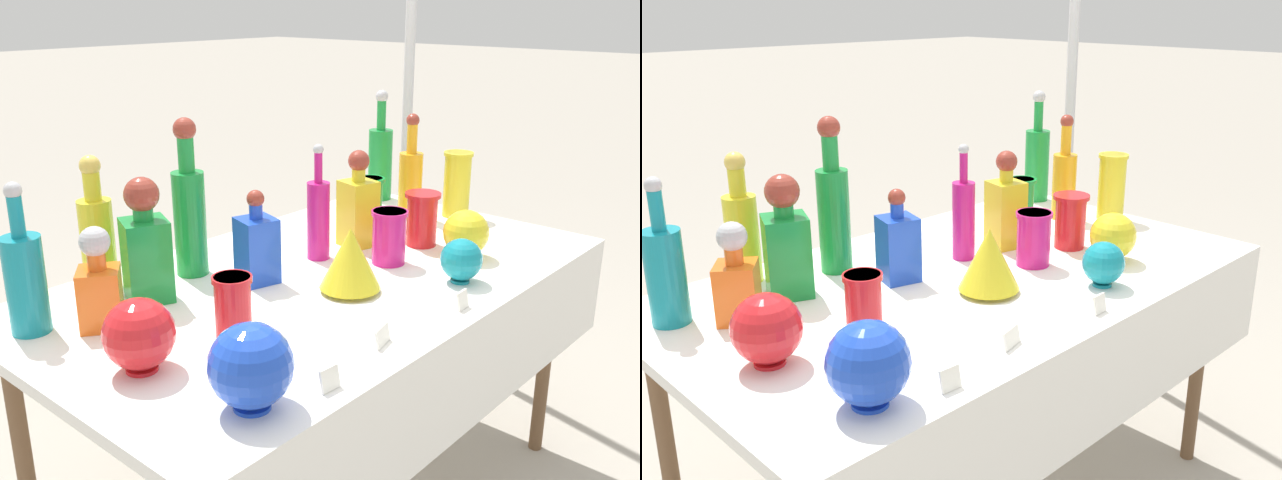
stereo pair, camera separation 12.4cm
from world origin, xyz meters
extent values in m
cube|color=white|center=(0.00, 0.00, 0.74)|extent=(1.63, 0.93, 0.03)
cube|color=white|center=(0.00, -0.47, 0.61)|extent=(1.63, 0.01, 0.30)
cylinder|color=brown|center=(0.72, -0.36, 0.36)|extent=(0.04, 0.04, 0.73)
cylinder|color=brown|center=(-0.72, 0.36, 0.36)|extent=(0.04, 0.04, 0.73)
cylinder|color=brown|center=(0.72, 0.36, 0.36)|extent=(0.04, 0.04, 0.73)
cylinder|color=#198C38|center=(-0.22, 0.27, 0.90)|extent=(0.09, 0.09, 0.28)
cylinder|color=#198C38|center=(-0.22, 0.27, 1.09)|extent=(0.04, 0.04, 0.10)
sphere|color=maroon|center=(-0.22, 0.27, 1.16)|extent=(0.06, 0.06, 0.06)
cylinder|color=teal|center=(-0.69, 0.26, 0.87)|extent=(0.09, 0.09, 0.23)
cylinder|color=teal|center=(-0.69, 0.26, 1.03)|extent=(0.03, 0.03, 0.09)
sphere|color=#B2B2B7|center=(-0.69, 0.26, 1.09)|extent=(0.04, 0.04, 0.04)
cylinder|color=orange|center=(0.62, 0.14, 0.87)|extent=(0.08, 0.08, 0.22)
cylinder|color=orange|center=(0.62, 0.14, 1.03)|extent=(0.04, 0.04, 0.10)
sphere|color=maroon|center=(0.62, 0.14, 1.09)|extent=(0.04, 0.04, 0.04)
cylinder|color=#C61972|center=(0.10, 0.09, 0.87)|extent=(0.07, 0.07, 0.23)
cylinder|color=#C61972|center=(0.10, 0.09, 1.03)|extent=(0.02, 0.02, 0.09)
sphere|color=#B2B2B7|center=(0.10, 0.09, 1.08)|extent=(0.03, 0.03, 0.03)
cylinder|color=#198C38|center=(0.74, 0.35, 0.89)|extent=(0.09, 0.09, 0.26)
cylinder|color=#198C38|center=(0.74, 0.35, 1.07)|extent=(0.03, 0.03, 0.11)
sphere|color=#B2B2B7|center=(0.74, 0.35, 1.14)|extent=(0.05, 0.05, 0.05)
cylinder|color=yellow|center=(-0.44, 0.37, 0.88)|extent=(0.09, 0.09, 0.23)
cylinder|color=yellow|center=(-0.44, 0.37, 1.03)|extent=(0.04, 0.04, 0.07)
sphere|color=gold|center=(-0.44, 0.37, 1.08)|extent=(0.05, 0.05, 0.05)
cube|color=orange|center=(-0.57, 0.16, 0.83)|extent=(0.13, 0.13, 0.14)
cylinder|color=orange|center=(-0.57, 0.16, 0.92)|extent=(0.04, 0.04, 0.05)
sphere|color=#B2B2B7|center=(-0.57, 0.16, 0.97)|extent=(0.07, 0.07, 0.07)
cube|color=yellow|center=(0.26, 0.08, 0.86)|extent=(0.11, 0.11, 0.20)
cylinder|color=yellow|center=(0.26, 0.08, 0.98)|extent=(0.04, 0.04, 0.04)
sphere|color=maroon|center=(0.26, 0.08, 1.02)|extent=(0.06, 0.06, 0.06)
cube|color=#198C38|center=(-0.41, 0.21, 0.86)|extent=(0.14, 0.14, 0.21)
cylinder|color=#198C38|center=(-0.41, 0.21, 0.99)|extent=(0.05, 0.05, 0.04)
sphere|color=maroon|center=(-0.41, 0.21, 1.03)|extent=(0.09, 0.09, 0.09)
cube|color=blue|center=(-0.15, 0.09, 0.85)|extent=(0.12, 0.12, 0.18)
cylinder|color=blue|center=(-0.15, 0.09, 0.95)|extent=(0.04, 0.04, 0.04)
sphere|color=maroon|center=(-0.15, 0.09, 0.99)|extent=(0.05, 0.05, 0.05)
cylinder|color=yellow|center=(0.73, 0.02, 0.87)|extent=(0.09, 0.09, 0.22)
cylinder|color=yellow|center=(0.73, 0.02, 0.98)|extent=(0.10, 0.10, 0.01)
cylinder|color=red|center=(-0.42, -0.12, 0.84)|extent=(0.08, 0.08, 0.15)
cylinder|color=red|center=(-0.42, -0.12, 0.91)|extent=(0.09, 0.09, 0.01)
cylinder|color=red|center=(0.39, -0.07, 0.84)|extent=(0.09, 0.09, 0.16)
cylinder|color=red|center=(0.39, -0.07, 0.92)|extent=(0.11, 0.11, 0.01)
cylinder|color=#198C38|center=(0.45, 0.17, 0.84)|extent=(0.08, 0.08, 0.16)
cylinder|color=#198C38|center=(0.45, 0.17, 0.92)|extent=(0.09, 0.09, 0.01)
cylinder|color=#C61972|center=(0.20, -0.08, 0.84)|extent=(0.09, 0.09, 0.15)
cylinder|color=#C61972|center=(0.20, -0.08, 0.91)|extent=(0.10, 0.10, 0.01)
cylinder|color=yellow|center=(-0.04, -0.14, 0.77)|extent=(0.08, 0.08, 0.01)
cone|color=yellow|center=(-0.04, -0.14, 0.85)|extent=(0.16, 0.16, 0.16)
cylinder|color=yellow|center=(0.39, -0.22, 0.76)|extent=(0.06, 0.06, 0.01)
sphere|color=yellow|center=(0.39, -0.22, 0.83)|extent=(0.13, 0.13, 0.13)
cylinder|color=teal|center=(0.21, -0.31, 0.76)|extent=(0.05, 0.05, 0.01)
sphere|color=teal|center=(0.21, -0.31, 0.82)|extent=(0.11, 0.11, 0.11)
cylinder|color=red|center=(-0.63, -0.08, 0.76)|extent=(0.07, 0.07, 0.01)
sphere|color=red|center=(-0.63, -0.08, 0.84)|extent=(0.15, 0.15, 0.15)
cylinder|color=blue|center=(-0.58, -0.35, 0.76)|extent=(0.07, 0.07, 0.01)
sphere|color=blue|center=(-0.58, -0.35, 0.85)|extent=(0.16, 0.16, 0.16)
cube|color=white|center=(-0.22, -0.38, 0.78)|extent=(0.06, 0.03, 0.04)
cube|color=white|center=(-0.44, -0.41, 0.78)|extent=(0.05, 0.02, 0.05)
cube|color=white|center=(0.06, -0.41, 0.78)|extent=(0.05, 0.02, 0.05)
cube|color=tan|center=(0.34, 1.19, 0.16)|extent=(0.59, 0.56, 0.31)
cube|color=tan|center=(0.34, 1.32, 0.35)|extent=(0.41, 0.22, 0.09)
cube|color=tan|center=(0.49, 0.97, 0.16)|extent=(0.64, 0.52, 0.31)
cube|color=tan|center=(0.49, 1.08, 0.35)|extent=(0.49, 0.24, 0.09)
cylinder|color=silver|center=(1.16, 0.53, 1.31)|extent=(0.04, 0.04, 2.62)
cylinder|color=#333338|center=(1.16, 0.53, 0.02)|extent=(0.18, 0.18, 0.04)
camera|label=1|loc=(-1.36, -1.20, 1.48)|focal=40.00mm
camera|label=2|loc=(-1.27, -1.29, 1.48)|focal=40.00mm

